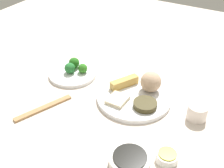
% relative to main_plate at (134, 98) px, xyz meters
% --- Properties ---
extents(tabletop, '(2.20, 2.20, 0.02)m').
position_rel_main_plate_xyz_m(tabletop, '(0.06, -0.01, -0.02)').
color(tabletop, beige).
rests_on(tabletop, ground).
extents(main_plate, '(0.27, 0.27, 0.02)m').
position_rel_main_plate_xyz_m(main_plate, '(0.00, 0.00, 0.00)').
color(main_plate, white).
rests_on(main_plate, tabletop).
extents(rice_scoop, '(0.08, 0.08, 0.08)m').
position_rel_main_plate_xyz_m(rice_scoop, '(-0.06, 0.04, 0.05)').
color(rice_scoop, tan).
rests_on(rice_scoop, main_plate).
extents(spring_roll, '(0.11, 0.08, 0.03)m').
position_rel_main_plate_xyz_m(spring_roll, '(-0.04, -0.06, 0.02)').
color(spring_roll, gold).
rests_on(spring_roll, main_plate).
extents(crab_rangoon_wonton, '(0.07, 0.06, 0.01)m').
position_rel_main_plate_xyz_m(crab_rangoon_wonton, '(0.06, -0.04, 0.01)').
color(crab_rangoon_wonton, beige).
rests_on(crab_rangoon_wonton, main_plate).
extents(stir_fry_heap, '(0.08, 0.08, 0.02)m').
position_rel_main_plate_xyz_m(stir_fry_heap, '(0.04, 0.06, 0.02)').
color(stir_fry_heap, '#3E361A').
rests_on(stir_fry_heap, main_plate).
extents(broccoli_plate, '(0.19, 0.19, 0.01)m').
position_rel_main_plate_xyz_m(broccoli_plate, '(-0.02, -0.29, -0.00)').
color(broccoli_plate, white).
rests_on(broccoli_plate, tabletop).
extents(broccoli_floret_0, '(0.04, 0.04, 0.04)m').
position_rel_main_plate_xyz_m(broccoli_floret_0, '(-0.01, -0.29, 0.03)').
color(broccoli_floret_0, '#246E2E').
rests_on(broccoli_floret_0, broccoli_plate).
extents(broccoli_floret_2, '(0.04, 0.04, 0.04)m').
position_rel_main_plate_xyz_m(broccoli_floret_2, '(-0.04, -0.25, 0.02)').
color(broccoli_floret_2, '#2D741E').
rests_on(broccoli_floret_2, broccoli_plate).
extents(broccoli_floret_3, '(0.04, 0.04, 0.04)m').
position_rel_main_plate_xyz_m(broccoli_floret_3, '(-0.05, -0.30, 0.03)').
color(broccoli_floret_3, '#22641A').
rests_on(broccoli_floret_3, broccoli_plate).
extents(soy_sauce_bowl, '(0.11, 0.11, 0.03)m').
position_rel_main_plate_xyz_m(soy_sauce_bowl, '(0.27, 0.12, 0.01)').
color(soy_sauce_bowl, white).
rests_on(soy_sauce_bowl, tabletop).
extents(soy_sauce_bowl_liquid, '(0.09, 0.09, 0.00)m').
position_rel_main_plate_xyz_m(soy_sauce_bowl_liquid, '(0.27, 0.12, 0.03)').
color(soy_sauce_bowl_liquid, black).
rests_on(soy_sauce_bowl_liquid, soy_sauce_bowl).
extents(sauce_ramekin_hot_mustard, '(0.06, 0.06, 0.03)m').
position_rel_main_plate_xyz_m(sauce_ramekin_hot_mustard, '(0.20, 0.20, 0.00)').
color(sauce_ramekin_hot_mustard, white).
rests_on(sauce_ramekin_hot_mustard, tabletop).
extents(sauce_ramekin_hot_mustard_liquid, '(0.05, 0.05, 0.00)m').
position_rel_main_plate_xyz_m(sauce_ramekin_hot_mustard_liquid, '(0.20, 0.20, 0.02)').
color(sauce_ramekin_hot_mustard_liquid, yellow).
rests_on(sauce_ramekin_hot_mustard_liquid, sauce_ramekin_hot_mustard).
extents(teacup, '(0.07, 0.07, 0.05)m').
position_rel_main_plate_xyz_m(teacup, '(-0.01, 0.22, 0.02)').
color(teacup, silver).
rests_on(teacup, tabletop).
extents(chopsticks_pair, '(0.20, 0.10, 0.01)m').
position_rel_main_plate_xyz_m(chopsticks_pair, '(0.21, -0.25, -0.00)').
color(chopsticks_pair, '#A87C4E').
rests_on(chopsticks_pair, tabletop).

